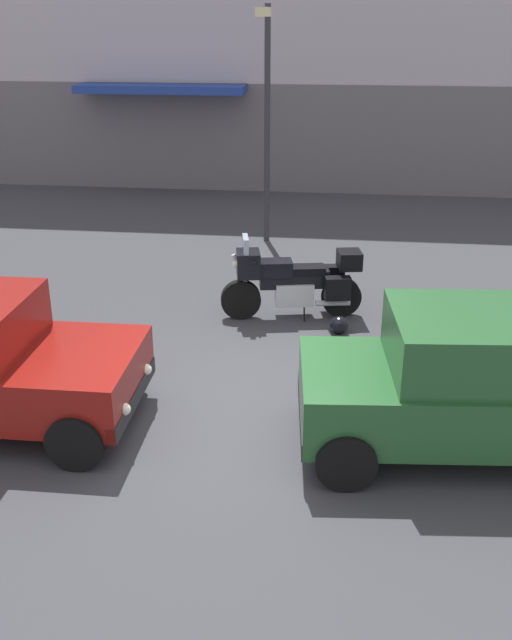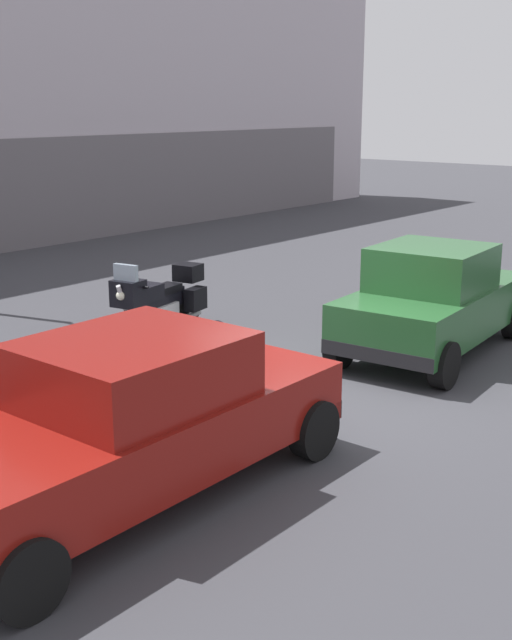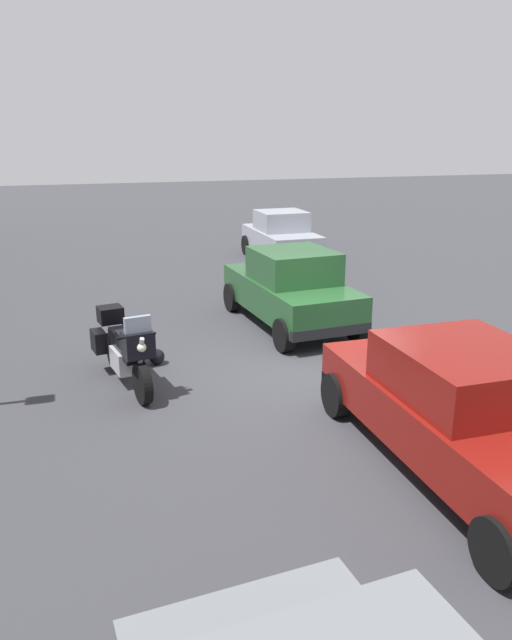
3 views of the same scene
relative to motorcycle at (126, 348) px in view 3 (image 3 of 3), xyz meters
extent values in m
plane|color=#38383D|center=(-0.37, -3.24, -0.62)|extent=(80.00, 80.00, 0.00)
cylinder|color=black|center=(-0.84, -0.16, -0.30)|extent=(0.65, 0.26, 0.64)
cylinder|color=black|center=(0.75, 0.14, -0.30)|extent=(0.65, 0.26, 0.64)
cylinder|color=#B7B7BC|center=(-0.82, -0.15, 0.13)|extent=(0.33, 0.13, 0.68)
cube|color=#B7B7BC|center=(-0.01, 0.00, -0.20)|extent=(0.66, 0.51, 0.36)
cube|color=black|center=(-0.01, 0.00, 0.04)|extent=(1.13, 0.48, 0.28)
cube|color=black|center=(-0.30, -0.06, 0.22)|extent=(0.57, 0.43, 0.24)
cube|color=black|center=(0.19, 0.04, 0.18)|extent=(0.61, 0.40, 0.12)
cube|color=black|center=(-0.72, -0.14, 0.30)|extent=(0.44, 0.50, 0.40)
cube|color=#8C9EAD|center=(-0.76, -0.14, 0.60)|extent=(0.15, 0.41, 0.28)
sphere|color=#EAEACC|center=(-0.90, -0.17, 0.30)|extent=(0.14, 0.14, 0.14)
cylinder|color=black|center=(-0.64, -0.12, 0.40)|extent=(0.16, 0.62, 0.04)
cylinder|color=#B7B7BC|center=(0.62, -0.08, -0.32)|extent=(0.56, 0.19, 0.09)
cube|color=black|center=(0.69, -0.15, -0.04)|extent=(0.43, 0.27, 0.36)
cube|color=black|center=(0.58, 0.40, -0.04)|extent=(0.43, 0.27, 0.36)
cube|color=black|center=(0.85, 0.16, 0.33)|extent=(0.43, 0.46, 0.28)
cylinder|color=black|center=(0.18, -0.15, -0.47)|extent=(0.05, 0.13, 0.29)
sphere|color=black|center=(0.73, -0.58, -0.48)|extent=(0.28, 0.28, 0.28)
cube|color=#235128|center=(2.23, -3.60, 0.04)|extent=(3.93, 1.97, 0.68)
cube|color=#235128|center=(2.08, -3.62, 0.70)|extent=(1.73, 1.64, 0.64)
cube|color=#8C9EAD|center=(2.82, -3.55, 0.70)|extent=(0.18, 1.39, 0.54)
cube|color=#8C9EAD|center=(1.33, -3.68, 0.70)|extent=(0.18, 1.39, 0.51)
cube|color=black|center=(4.07, -3.44, -0.20)|extent=(0.26, 1.64, 0.20)
cube|color=black|center=(0.38, -3.77, -0.20)|extent=(0.26, 1.64, 0.20)
cylinder|color=black|center=(3.60, -2.70, -0.30)|extent=(0.66, 0.28, 0.64)
cylinder|color=black|center=(3.74, -4.25, -0.30)|extent=(0.66, 0.28, 0.64)
cylinder|color=black|center=(0.71, -2.95, -0.30)|extent=(0.66, 0.28, 0.64)
cylinder|color=black|center=(0.85, -4.51, -0.30)|extent=(0.66, 0.28, 0.64)
sphere|color=silver|center=(4.08, -2.99, -0.08)|extent=(0.14, 0.14, 0.14)
sphere|color=silver|center=(4.16, -3.89, -0.08)|extent=(0.14, 0.14, 0.14)
cube|color=maroon|center=(-3.84, -3.66, 0.02)|extent=(4.52, 1.81, 0.64)
cube|color=maroon|center=(-3.79, -3.66, 0.64)|extent=(1.92, 1.64, 0.60)
cube|color=#8C9EAD|center=(-2.89, -3.65, 0.64)|extent=(0.08, 1.50, 0.51)
cube|color=black|center=(-1.64, -3.64, -0.20)|extent=(0.14, 1.76, 0.20)
cylinder|color=black|center=(-2.05, -2.80, -0.30)|extent=(0.64, 0.23, 0.64)
cylinder|color=black|center=(-2.03, -4.48, -0.30)|extent=(0.64, 0.23, 0.64)
cylinder|color=black|center=(-5.65, -2.84, -0.30)|extent=(0.64, 0.23, 0.64)
sphere|color=silver|center=(-1.59, -3.15, -0.08)|extent=(0.14, 0.14, 0.14)
sphere|color=silver|center=(-1.58, -4.12, -0.08)|extent=(0.14, 0.14, 0.14)
cube|color=#9EA3AD|center=(8.63, -5.58, 0.02)|extent=(3.44, 1.64, 0.64)
cube|color=#9EA3AD|center=(8.63, -5.58, 0.64)|extent=(1.43, 1.47, 0.60)
cube|color=#8C9EAD|center=(9.28, -5.57, 0.64)|extent=(0.09, 1.33, 0.51)
cube|color=#8C9EAD|center=(7.98, -5.60, 0.64)|extent=(0.09, 1.33, 0.48)
cube|color=black|center=(10.28, -5.54, -0.20)|extent=(0.16, 1.56, 0.20)
cube|color=black|center=(6.98, -5.62, -0.20)|extent=(0.16, 1.56, 0.20)
cylinder|color=black|center=(9.86, -4.81, -0.30)|extent=(0.65, 0.24, 0.64)
cylinder|color=black|center=(9.89, -6.29, -0.30)|extent=(0.65, 0.24, 0.64)
cylinder|color=black|center=(7.36, -4.87, -0.30)|extent=(0.65, 0.24, 0.64)
cylinder|color=black|center=(7.39, -6.35, -0.30)|extent=(0.65, 0.24, 0.64)
sphere|color=silver|center=(10.32, -5.11, -0.08)|extent=(0.14, 0.14, 0.14)
sphere|color=silver|center=(10.34, -5.97, -0.08)|extent=(0.14, 0.14, 0.14)
camera|label=1|loc=(0.68, -10.89, 3.97)|focal=41.00mm
camera|label=2|loc=(-8.58, -9.13, 3.02)|focal=45.89mm
camera|label=3|loc=(-9.56, 0.64, 3.38)|focal=34.57mm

